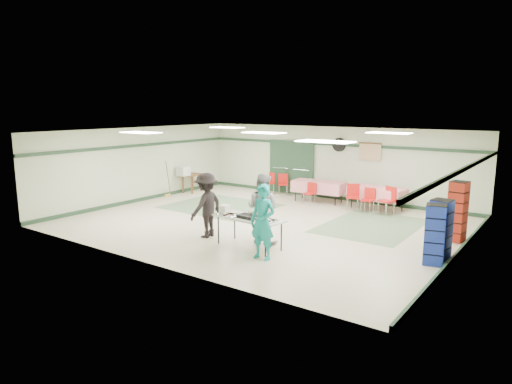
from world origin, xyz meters
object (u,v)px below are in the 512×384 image
Objects in this scene: chair_loose_b at (270,181)px; printer_table at (192,177)px; broom at (168,179)px; volunteer_dark at (206,205)px; volunteer_teal at (263,222)px; crate_stack_blue_a at (440,229)px; office_printer at (183,171)px; chair_b at (353,194)px; crate_stack_blue_b at (435,235)px; serving_table at (249,219)px; chair_a at (369,198)px; dining_table_b at (319,186)px; volunteer_grey at (262,208)px; dining_table_a at (377,193)px; chair_d at (311,191)px; crate_stack_red at (457,211)px; chair_c at (389,198)px; chair_loose_a at (283,182)px.

chair_loose_b reaches higher than printer_table.
volunteer_dark is at bearing -19.38° from broom.
volunteer_teal reaches higher than crate_stack_blue_a.
volunteer_dark reaches higher than broom.
crate_stack_blue_a is 3.07× the size of office_printer.
crate_stack_blue_a is (7.54, -4.33, 0.17)m from chair_loose_b.
chair_b reaches higher than chair_loose_b.
chair_b is 5.39m from crate_stack_blue_b.
crate_stack_blue_a is (3.27, 2.36, -0.18)m from volunteer_teal.
crate_stack_blue_b reaches higher than serving_table.
chair_a is (2.42, 5.23, -0.36)m from volunteer_dark.
serving_table is at bearing -98.17° from chair_a.
crate_stack_blue_a is at bearing -65.43° from chair_b.
chair_a is at bearing 14.97° from chair_loose_b.
dining_table_b is at bearing 167.00° from chair_a.
volunteer_grey reaches higher than chair_a.
chair_a is at bearing -19.70° from dining_table_b.
printer_table is (-10.30, 3.25, -0.04)m from crate_stack_blue_b.
dining_table_a is 2.51× the size of chair_d.
dining_table_b is 1.42× the size of crate_stack_blue_b.
serving_table is at bearing -138.92° from crate_stack_red.
crate_stack_red is (4.04, 3.52, 0.07)m from serving_table.
printer_table is at bearing 100.89° from broom.
chair_c is (1.61, 5.33, -0.15)m from serving_table.
chair_c is at bearing -114.88° from volunteer_grey.
chair_loose_a is 0.91× the size of printer_table.
crate_stack_red is at bearing -28.26° from chair_a.
chair_loose_a is at bearing 144.79° from crate_stack_blue_b.
chair_c reaches higher than chair_a.
serving_table is 7.10m from chair_loose_b.
crate_stack_blue_b is at bearing -90.00° from crate_stack_blue_a.
dining_table_b reaches higher than serving_table.
crate_stack_red is at bearing -30.70° from dining_table_a.
dining_table_a is at bearing 21.39° from chair_b.
crate_stack_red is at bearing -48.02° from chair_b.
crate_stack_red reaches higher than office_printer.
dining_table_a reaches higher than printer_table.
crate_stack_red is (5.25, -1.80, 0.31)m from chair_d.
volunteer_grey is (0.03, 0.53, 0.17)m from serving_table.
crate_stack_blue_a is at bearing -90.00° from crate_stack_red.
serving_table is 1.06× the size of volunteer_grey.
dining_table_a is 0.58m from chair_a.
chair_c is at bearing 124.89° from crate_stack_blue_a.
chair_c is (0.84, 5.85, -0.30)m from volunteer_teal.
chair_b is 3.52m from chair_loose_a.
dining_table_a is 4.52m from chair_loose_b.
chair_a is at bearing 131.61° from crate_stack_blue_a.
volunteer_teal is 2.05× the size of chair_loose_b.
volunteer_grey is 6.66m from chair_loose_b.
dining_table_b is at bearing -168.64° from chair_c.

